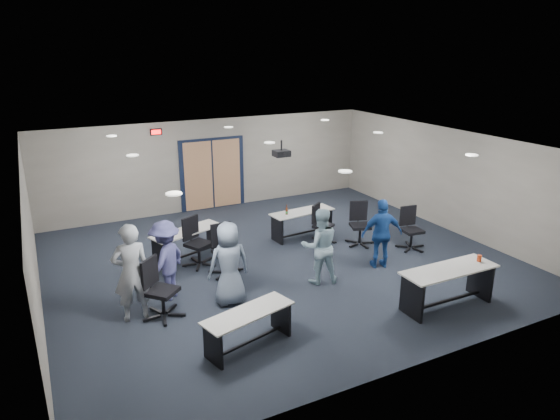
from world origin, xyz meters
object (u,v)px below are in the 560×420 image
chair_back_a (199,242)px  chair_back_d (360,224)px  table_front_left (248,323)px  chair_loose_right (412,229)px  person_gray (131,273)px  table_back_left (187,239)px  person_back (166,260)px  person_plaid (229,264)px  table_back_right (302,219)px  person_lightblue (320,246)px  table_front_right (449,280)px  chair_loose_left (162,289)px  person_navy (382,234)px  chair_back_b (226,251)px  chair_back_c (323,224)px

chair_back_a → chair_back_d: size_ratio=1.04×
table_front_left → chair_loose_right: size_ratio=1.60×
chair_back_d → person_gray: bearing=-149.2°
table_back_left → chair_back_d: chair_back_d is taller
chair_back_d → person_back: (-4.98, -0.57, 0.26)m
chair_loose_right → person_plaid: size_ratio=0.63×
table_back_right → person_plaid: bearing=-145.4°
table_back_right → person_plaid: (-2.95, -2.44, 0.34)m
person_lightblue → chair_back_a: bearing=-27.7°
table_front_right → chair_back_a: (-3.60, 3.91, 0.02)m
table_front_right → table_back_left: table_front_right is taller
chair_loose_left → person_plaid: bearing=-44.9°
chair_back_d → table_back_right: bearing=151.9°
person_lightblue → person_navy: 1.61m
table_front_right → person_plaid: size_ratio=1.18×
chair_back_a → person_back: bearing=-158.2°
chair_loose_right → person_navy: bearing=-152.7°
chair_back_b → person_lightblue: 2.04m
table_back_left → person_gray: (-1.66, -2.18, 0.44)m
table_front_left → person_gray: 2.34m
person_gray → table_front_left: bearing=130.5°
chair_back_a → person_navy: size_ratio=0.71×
person_gray → person_back: person_gray is taller
table_back_right → person_lightblue: person_lightblue is taller
table_back_right → person_plaid: size_ratio=1.06×
person_lightblue → chair_loose_right: bearing=-153.8°
chair_back_a → person_back: 1.58m
table_front_left → person_lightblue: 2.77m
person_gray → person_plaid: bearing=173.1°
person_plaid → table_front_left: bearing=82.3°
chair_back_c → chair_loose_right: bearing=-72.1°
table_back_right → chair_back_a: (-2.94, -0.53, 0.08)m
table_back_right → chair_loose_right: size_ratio=1.68×
person_navy → table_back_left: bearing=-14.9°
chair_back_c → person_navy: 1.86m
chair_back_c → chair_loose_left: size_ratio=0.89×
table_back_right → person_back: person_back is taller
table_back_left → table_back_right: bearing=-17.6°
chair_back_a → person_lightblue: size_ratio=0.69×
table_front_left → chair_back_c: bearing=29.2°
chair_back_c → person_lightblue: (-1.21, -1.82, 0.31)m
table_front_left → person_gray: person_gray is taller
table_front_right → chair_back_c: 3.83m
table_back_left → person_navy: bearing=-51.1°
table_back_left → table_back_right: 3.05m
person_lightblue → person_back: person_lightblue is taller
chair_loose_right → person_gray: person_gray is taller
chair_back_b → table_back_right: bearing=24.1°
table_front_right → chair_loose_left: chair_loose_left is taller
table_front_left → person_plaid: bearing=65.3°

